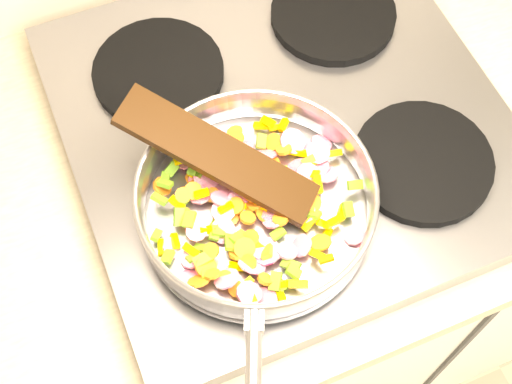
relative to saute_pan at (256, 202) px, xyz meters
name	(u,v)px	position (x,y,z in m)	size (l,w,h in m)	color
cooktop	(285,126)	(0.10, 0.13, -0.07)	(0.60, 0.60, 0.04)	#939399
grate_fl	(230,235)	(-0.04, -0.01, -0.04)	(0.19, 0.19, 0.02)	black
grate_fr	(423,162)	(0.24, -0.01, -0.04)	(0.19, 0.19, 0.02)	black
grate_bl	(158,72)	(-0.04, 0.27, -0.04)	(0.19, 0.19, 0.02)	black
grate_br	(333,14)	(0.24, 0.27, -0.04)	(0.19, 0.19, 0.02)	black
saute_pan	(256,202)	(0.00, 0.00, 0.00)	(0.35, 0.49, 0.06)	#9E9EA5
vegetable_heap	(250,207)	(-0.01, 0.00, -0.02)	(0.28, 0.26, 0.05)	#6CA621
wooden_spatula	(218,155)	(-0.02, 0.07, 0.03)	(0.27, 0.06, 0.01)	black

